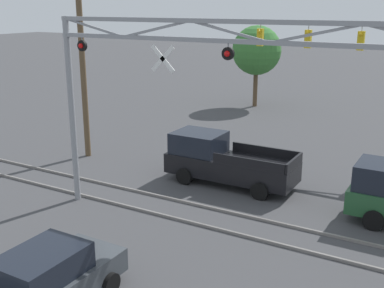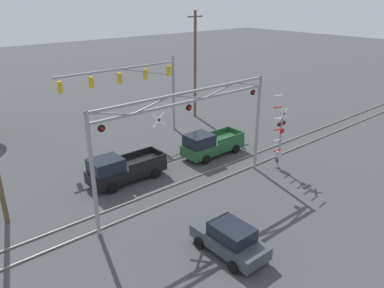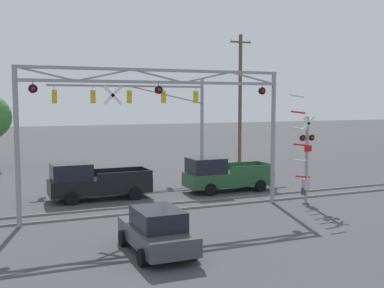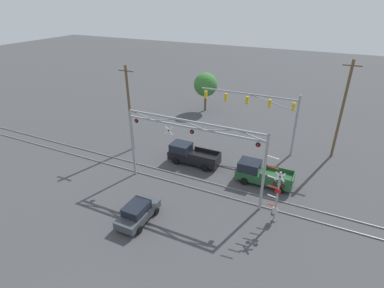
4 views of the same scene
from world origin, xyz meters
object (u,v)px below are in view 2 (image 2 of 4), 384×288
at_px(sedan_waiting, 230,239).
at_px(crossing_signal_mast, 280,140).
at_px(crossing_gantry, 189,123).
at_px(pickup_truck_lead, 122,169).
at_px(utility_pole_right, 195,64).
at_px(traffic_signal_span, 143,82).
at_px(pickup_truck_following, 210,144).

bearing_deg(sedan_waiting, crossing_signal_mast, 25.27).
bearing_deg(crossing_gantry, pickup_truck_lead, 116.69).
relative_size(crossing_signal_mast, utility_pole_right, 0.54).
bearing_deg(utility_pole_right, traffic_signal_span, -166.50).
height_order(crossing_gantry, crossing_signal_mast, crossing_gantry).
distance_m(pickup_truck_lead, utility_pole_right, 16.48).
bearing_deg(sedan_waiting, crossing_gantry, 70.07).
xyz_separation_m(crossing_gantry, utility_pole_right, (11.34, 12.64, 0.55)).
bearing_deg(pickup_truck_lead, traffic_signal_span, 46.23).
height_order(crossing_gantry, utility_pole_right, utility_pole_right).
xyz_separation_m(traffic_signal_span, pickup_truck_lead, (-6.14, -6.41, -4.01)).
xyz_separation_m(traffic_signal_span, sedan_waiting, (-5.96, -16.51, -4.19)).
relative_size(crossing_signal_mast, sedan_waiting, 1.42).
height_order(pickup_truck_lead, utility_pole_right, utility_pole_right).
bearing_deg(crossing_gantry, traffic_signal_span, 70.18).
xyz_separation_m(pickup_truck_following, sedan_waiting, (-7.48, -9.56, -0.18)).
bearing_deg(pickup_truck_lead, sedan_waiting, -88.98).
bearing_deg(crossing_signal_mast, sedan_waiting, -154.73).
height_order(traffic_signal_span, utility_pole_right, utility_pole_right).
bearing_deg(pickup_truck_following, traffic_signal_span, 102.29).
bearing_deg(sedan_waiting, pickup_truck_following, 51.96).
height_order(crossing_gantry, pickup_truck_lead, crossing_gantry).
bearing_deg(crossing_gantry, utility_pole_right, 48.10).
bearing_deg(utility_pole_right, sedan_waiting, -126.19).
relative_size(pickup_truck_lead, pickup_truck_following, 1.03).
distance_m(pickup_truck_lead, sedan_waiting, 10.10).
height_order(pickup_truck_following, utility_pole_right, utility_pole_right).
distance_m(traffic_signal_span, utility_pole_right, 7.65).
bearing_deg(pickup_truck_following, pickup_truck_lead, 175.94).
height_order(sedan_waiting, utility_pole_right, utility_pole_right).
bearing_deg(pickup_truck_following, sedan_waiting, -128.04).
bearing_deg(pickup_truck_lead, crossing_gantry, -63.31).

